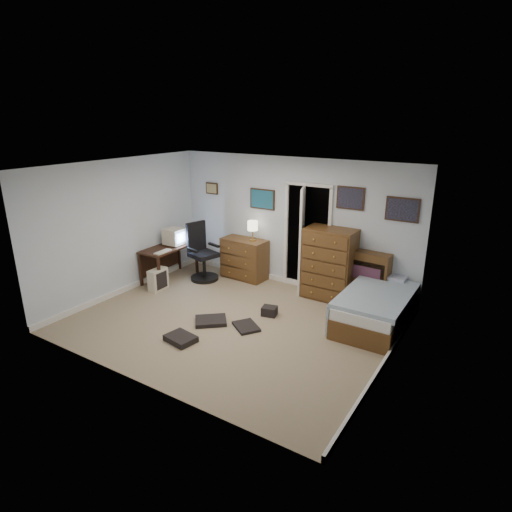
{
  "coord_description": "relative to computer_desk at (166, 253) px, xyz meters",
  "views": [
    {
      "loc": [
        3.69,
        -5.14,
        3.24
      ],
      "look_at": [
        0.26,
        0.3,
        1.1
      ],
      "focal_mm": 30.0,
      "sensor_mm": 36.0,
      "label": 1
    }
  ],
  "objects": [
    {
      "name": "floor",
      "position": [
        2.28,
        -0.89,
        -0.55
      ],
      "size": [
        5.0,
        4.0,
        0.02
      ],
      "primitive_type": "cube",
      "color": "tan",
      "rests_on": "ground"
    },
    {
      "name": "computer_desk",
      "position": [
        0.0,
        0.0,
        0.0
      ],
      "size": [
        0.59,
        1.23,
        0.7
      ],
      "rotation": [
        0.0,
        0.0,
        0.02
      ],
      "color": "#331B11",
      "rests_on": "floor"
    },
    {
      "name": "crt_monitor",
      "position": [
        0.11,
        0.15,
        0.34
      ],
      "size": [
        0.37,
        0.35,
        0.34
      ],
      "rotation": [
        0.0,
        0.0,
        0.02
      ],
      "color": "beige",
      "rests_on": "computer_desk"
    },
    {
      "name": "keyboard",
      "position": [
        0.26,
        -0.35,
        0.17
      ],
      "size": [
        0.15,
        0.38,
        0.02
      ],
      "primitive_type": "cube",
      "rotation": [
        0.0,
        0.0,
        0.02
      ],
      "color": "beige",
      "rests_on": "computer_desk"
    },
    {
      "name": "pc_tower",
      "position": [
        0.29,
        -0.55,
        -0.33
      ],
      "size": [
        0.2,
        0.4,
        0.42
      ],
      "rotation": [
        0.0,
        0.0,
        0.02
      ],
      "color": "beige",
      "rests_on": "floor"
    },
    {
      "name": "office_chair",
      "position": [
        0.64,
        0.37,
        -0.09
      ],
      "size": [
        0.7,
        0.7,
        1.18
      ],
      "rotation": [
        0.0,
        0.0,
        -0.27
      ],
      "color": "black",
      "rests_on": "floor"
    },
    {
      "name": "media_stack",
      "position": [
        -0.04,
        1.17,
        -0.11
      ],
      "size": [
        0.18,
        0.18,
        0.85
      ],
      "primitive_type": "cube",
      "rotation": [
        0.0,
        0.0,
        0.05
      ],
      "color": "maroon",
      "rests_on": "floor"
    },
    {
      "name": "low_dresser",
      "position": [
        1.34,
        0.89,
        -0.13
      ],
      "size": [
        0.96,
        0.52,
        0.83
      ],
      "primitive_type": "cube",
      "rotation": [
        0.0,
        0.0,
        -0.06
      ],
      "color": "brown",
      "rests_on": "floor"
    },
    {
      "name": "table_lamp",
      "position": [
        1.54,
        0.89,
        0.59
      ],
      "size": [
        0.22,
        0.22,
        0.4
      ],
      "rotation": [
        0.0,
        0.0,
        -0.06
      ],
      "color": "gold",
      "rests_on": "low_dresser"
    },
    {
      "name": "doorway",
      "position": [
        2.63,
        1.38,
        0.46
      ],
      "size": [
        0.96,
        1.12,
        2.05
      ],
      "color": "black",
      "rests_on": "floor"
    },
    {
      "name": "tall_dresser",
      "position": [
        3.21,
        0.86,
        0.12
      ],
      "size": [
        0.9,
        0.53,
        1.32
      ],
      "primitive_type": "cube",
      "rotation": [
        0.0,
        0.0,
        -0.01
      ],
      "color": "brown",
      "rests_on": "floor"
    },
    {
      "name": "headboard_bookcase",
      "position": [
        3.73,
        0.97,
        -0.03
      ],
      "size": [
        1.09,
        0.34,
        0.97
      ],
      "rotation": [
        0.0,
        0.0,
        -0.07
      ],
      "color": "brown",
      "rests_on": "floor"
    },
    {
      "name": "bed",
      "position": [
        4.27,
        0.33,
        -0.25
      ],
      "size": [
        1.01,
        1.87,
        0.61
      ],
      "rotation": [
        0.0,
        0.0,
        0.0
      ],
      "color": "brown",
      "rests_on": "floor"
    },
    {
      "name": "wall_posters",
      "position": [
        2.85,
        1.09,
        1.21
      ],
      "size": [
        4.38,
        0.04,
        0.6
      ],
      "color": "#331E11",
      "rests_on": "floor"
    },
    {
      "name": "floor_clutter",
      "position": [
        2.22,
        -1.18,
        -0.5
      ],
      "size": [
        1.18,
        1.79,
        0.16
      ],
      "rotation": [
        0.0,
        0.0,
        0.16
      ],
      "color": "black",
      "rests_on": "floor"
    }
  ]
}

